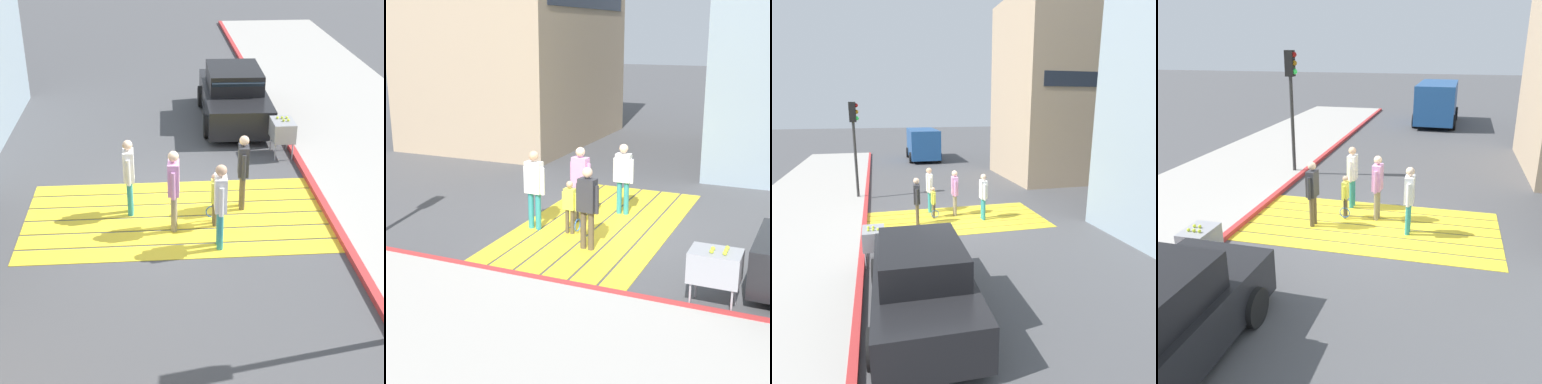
{
  "view_description": "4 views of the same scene",
  "coord_description": "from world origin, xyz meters",
  "views": [
    {
      "loc": [
        0.44,
        10.68,
        6.19
      ],
      "look_at": [
        -0.26,
        1.07,
        1.14
      ],
      "focal_mm": 54.1,
      "sensor_mm": 36.0,
      "label": 1
    },
    {
      "loc": [
        -11.16,
        -4.3,
        4.23
      ],
      "look_at": [
        -0.14,
        0.47,
        0.77
      ],
      "focal_mm": 52.53,
      "sensor_mm": 36.0,
      "label": 2
    },
    {
      "loc": [
        -2.7,
        -12.01,
        4.03
      ],
      "look_at": [
        0.38,
        0.31,
        0.95
      ],
      "focal_mm": 32.91,
      "sensor_mm": 36.0,
      "label": 3
    },
    {
      "loc": [
        1.87,
        -9.75,
        4.42
      ],
      "look_at": [
        -0.58,
        0.11,
        0.85
      ],
      "focal_mm": 39.39,
      "sensor_mm": 36.0,
      "label": 4
    }
  ],
  "objects": [
    {
      "name": "ground_plane",
      "position": [
        0.0,
        0.0,
        0.0
      ],
      "size": [
        120.0,
        120.0,
        0.0
      ],
      "primitive_type": "plane",
      "color": "#4C4C4F"
    },
    {
      "name": "crosswalk_stripes",
      "position": [
        0.0,
        0.0,
        0.01
      ],
      "size": [
        6.4,
        3.25,
        0.01
      ],
      "color": "yellow",
      "rests_on": "ground"
    },
    {
      "name": "sidewalk_west",
      "position": [
        -5.6,
        0.0,
        0.06
      ],
      "size": [
        4.8,
        40.0,
        0.12
      ],
      "primitive_type": "cube",
      "color": "#ADA8A0",
      "rests_on": "ground"
    },
    {
      "name": "curb_painted",
      "position": [
        -3.25,
        0.0,
        0.07
      ],
      "size": [
        0.16,
        40.0,
        0.13
      ],
      "primitive_type": "cube",
      "color": "#BC3333",
      "rests_on": "ground"
    },
    {
      "name": "building_far_north",
      "position": [
        8.5,
        6.78,
        4.85
      ],
      "size": [
        8.0,
        6.04,
        9.7
      ],
      "color": "tan",
      "rests_on": "ground"
    },
    {
      "name": "tennis_ball_cart",
      "position": [
        -2.9,
        -3.05,
        0.7
      ],
      "size": [
        0.56,
        0.8,
        1.02
      ],
      "color": "#99999E",
      "rests_on": "ground"
    },
    {
      "name": "pedestrian_adult_lead",
      "position": [
        -1.45,
        -0.29,
        0.99
      ],
      "size": [
        0.25,
        0.49,
        1.69
      ],
      "color": "brown",
      "rests_on": "ground"
    },
    {
      "name": "pedestrian_adult_trailing",
      "position": [
        0.97,
        -0.21,
        0.99
      ],
      "size": [
        0.22,
        0.5,
        1.7
      ],
      "color": "teal",
      "rests_on": "ground"
    },
    {
      "name": "pedestrian_adult_side",
      "position": [
        -0.78,
        1.23,
        1.02
      ],
      "size": [
        0.24,
        0.51,
        1.76
      ],
      "color": "teal",
      "rests_on": "ground"
    },
    {
      "name": "pedestrian_teen_behind",
      "position": [
        0.06,
        0.5,
        1.01
      ],
      "size": [
        0.25,
        0.51,
        1.74
      ],
      "color": "gray",
      "rests_on": "ground"
    },
    {
      "name": "pedestrian_child_with_racket",
      "position": [
        -0.77,
        0.38,
        0.65
      ],
      "size": [
        0.28,
        0.37,
        1.18
      ],
      "color": "brown",
      "rests_on": "ground"
    }
  ]
}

